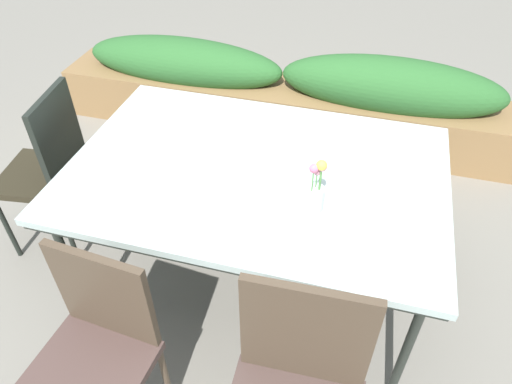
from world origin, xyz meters
name	(u,v)px	position (x,y,z in m)	size (l,w,h in m)	color
ground_plane	(244,281)	(0.00, 0.00, 0.00)	(12.00, 12.00, 0.00)	gray
dining_table	(256,176)	(0.06, 0.04, 0.74)	(1.71, 1.15, 0.78)	#B2C6C1
chair_end_left	(49,165)	(-1.10, 0.05, 0.56)	(0.45, 0.45, 0.99)	#2C2719
chair_near_left	(95,348)	(-0.32, -0.84, 0.53)	(0.46, 0.46, 0.92)	#503B36
flower_vase	(315,191)	(0.36, -0.15, 0.88)	(0.08, 0.08, 0.25)	silver
planter_box	(284,94)	(-0.13, 1.53, 0.33)	(3.46, 0.47, 0.70)	olive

